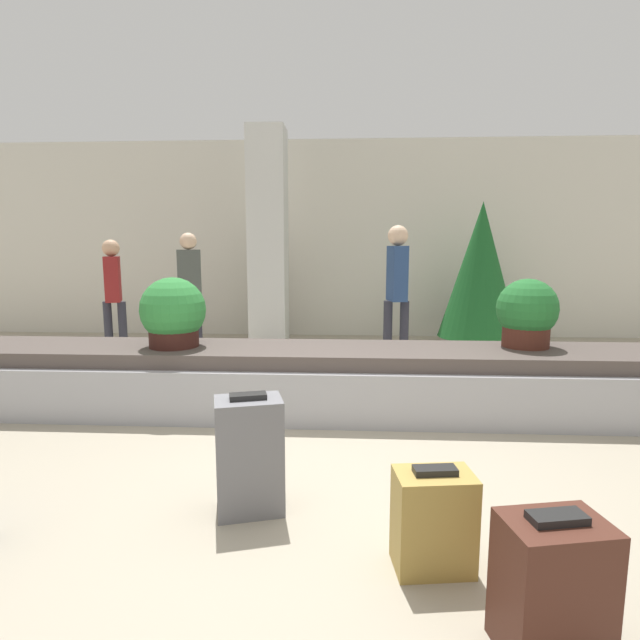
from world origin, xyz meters
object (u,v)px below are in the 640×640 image
object	(u,v)px
pillar	(268,239)
traveler_2	(190,281)
suitcase_0	(433,520)
potted_plant_1	(527,313)
suitcase_4	(249,455)
traveler_0	(397,283)
decorated_tree	(480,270)
potted_plant_0	(173,314)
traveler_1	(113,289)
suitcase_1	(552,587)

from	to	relation	value
pillar	traveler_2	xyz separation A→B (m)	(-1.05, -0.49, -0.60)
suitcase_0	potted_plant_1	bearing A→B (deg)	55.76
suitcase_0	traveler_2	world-z (taller)	traveler_2
suitcase_0	suitcase_4	bearing A→B (deg)	146.99
potted_plant_1	traveler_0	distance (m)	1.84
potted_plant_1	decorated_tree	world-z (taller)	decorated_tree
pillar	suitcase_4	world-z (taller)	pillar
suitcase_0	traveler_0	world-z (taller)	traveler_0
suitcase_0	traveler_2	size ratio (longest dim) A/B	0.29
potted_plant_0	potted_plant_1	world-z (taller)	potted_plant_0
traveler_2	potted_plant_1	bearing A→B (deg)	132.69
suitcase_4	traveler_2	bearing A→B (deg)	95.69
traveler_1	decorated_tree	distance (m)	5.10
suitcase_1	suitcase_4	world-z (taller)	suitcase_4
potted_plant_0	traveler_1	distance (m)	2.61
traveler_1	decorated_tree	size ratio (longest dim) A/B	0.74
traveler_1	decorated_tree	world-z (taller)	decorated_tree
suitcase_1	traveler_1	size ratio (longest dim) A/B	0.35
pillar	traveler_2	bearing A→B (deg)	-155.11
suitcase_0	potted_plant_0	xyz separation A→B (m)	(-1.97, 2.19, 0.65)
pillar	suitcase_1	distance (m)	6.22
suitcase_0	traveler_0	distance (m)	3.98
potted_plant_1	decorated_tree	distance (m)	2.80
suitcase_0	traveler_1	size ratio (longest dim) A/B	0.31
suitcase_1	suitcase_4	distance (m)	1.60
suitcase_1	potted_plant_0	size ratio (longest dim) A/B	0.87
suitcase_4	potted_plant_0	xyz separation A→B (m)	(-1.03, 1.73, 0.56)
suitcase_0	traveler_1	xyz separation A→B (m)	(-3.53, 4.29, 0.70)
suitcase_0	decorated_tree	bearing A→B (deg)	66.54
decorated_tree	suitcase_1	bearing A→B (deg)	-101.53
traveler_1	suitcase_1	bearing A→B (deg)	19.78
traveler_0	suitcase_0	bearing A→B (deg)	165.44
decorated_tree	pillar	bearing A→B (deg)	177.40
suitcase_1	traveler_2	size ratio (longest dim) A/B	0.33
suitcase_4	potted_plant_1	xyz separation A→B (m)	(2.15, 1.91, 0.56)
suitcase_4	traveler_2	world-z (taller)	traveler_2
potted_plant_0	traveler_2	bearing A→B (deg)	104.59
suitcase_1	decorated_tree	bearing A→B (deg)	67.41
traveler_2	decorated_tree	world-z (taller)	decorated_tree
potted_plant_0	traveler_0	bearing A→B (deg)	38.24
pillar	suitcase_0	world-z (taller)	pillar
suitcase_4	potted_plant_0	world-z (taller)	potted_plant_0
pillar	traveler_0	world-z (taller)	pillar
suitcase_1	decorated_tree	world-z (taller)	decorated_tree
traveler_2	traveler_1	bearing A→B (deg)	14.35
traveler_0	pillar	bearing A→B (deg)	40.36
suitcase_4	traveler_1	distance (m)	4.66
suitcase_4	traveler_1	bearing A→B (deg)	108.19
pillar	suitcase_1	xyz separation A→B (m)	(1.95, -5.75, -1.34)
potted_plant_1	traveler_2	xyz separation A→B (m)	(-3.85, 2.43, 0.11)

